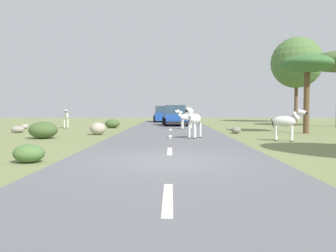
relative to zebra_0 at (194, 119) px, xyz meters
name	(u,v)px	position (x,y,z in m)	size (l,w,h in m)	color
ground_plane	(168,162)	(-1.19, -7.01, -0.96)	(90.00, 90.00, 0.00)	olive
road	(169,161)	(-1.15, -7.01, -0.94)	(6.00, 64.00, 0.05)	slate
lane_markings	(169,166)	(-1.15, -8.01, -0.91)	(0.16, 56.00, 0.01)	silver
zebra_0	(194,119)	(0.00, 0.00, 0.00)	(0.98, 1.50, 1.53)	silver
zebra_1	(185,117)	(-0.12, 7.39, -0.08)	(1.42, 0.75, 1.40)	silver
zebra_2	(66,117)	(-9.10, 9.45, -0.10)	(0.70, 1.50, 1.45)	silver
zebra_3	(286,122)	(4.10, -0.89, -0.08)	(1.47, 0.90, 1.48)	silver
car_0	(163,115)	(-2.04, 20.99, -0.12)	(2.25, 4.45, 1.74)	#1E479E
car_1	(175,116)	(-0.80, 13.06, -0.12)	(2.28, 4.46, 1.74)	#1E479E
tree_0	(307,65)	(6.96, 4.10, 3.08)	(2.97, 2.97, 4.66)	brown
tree_1	(297,63)	(12.44, 20.89, 5.48)	(5.45, 5.45, 9.18)	brown
bush_0	(43,130)	(-7.43, 0.40, -0.54)	(1.40, 1.26, 0.84)	#425B2D
bush_1	(112,124)	(-5.62, 9.71, -0.63)	(1.11, 1.00, 0.67)	#425B2D
bush_2	(29,153)	(-4.98, -7.13, -0.71)	(0.84, 0.76, 0.51)	#4C7038
rock_0	(236,130)	(2.75, 3.94, -0.76)	(0.57, 0.59, 0.40)	gray
rock_1	(98,129)	(-5.27, 2.93, -0.62)	(0.89, 0.97, 0.70)	#A89E8C
rock_2	(25,126)	(-11.84, 8.48, -0.78)	(0.54, 0.39, 0.36)	#A89E8C
rock_3	(18,129)	(-10.52, 4.42, -0.76)	(0.81, 0.58, 0.42)	gray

